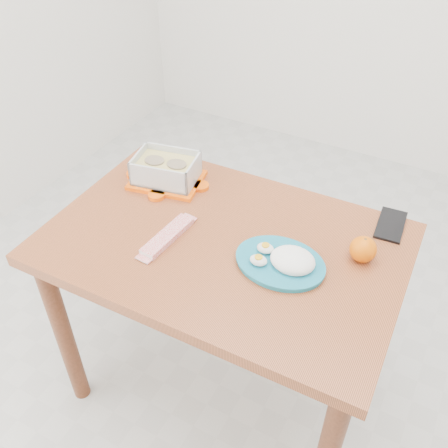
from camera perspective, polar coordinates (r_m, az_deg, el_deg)
The scene contains 7 objects.
ground at distance 2.11m, azimuth 6.93°, elevation -15.99°, with size 3.50×3.50×0.00m, color #B7B7B2.
dining_table at distance 1.57m, azimuth 0.00°, elevation -4.96°, with size 1.07×0.73×0.75m.
food_container at distance 1.71m, azimuth -6.63°, elevation 6.17°, with size 0.27×0.22×0.10m.
orange_fruit at distance 1.45m, azimuth 15.61°, elevation -2.79°, with size 0.08×0.08×0.08m, color orange.
rice_plate at distance 1.40m, azimuth 6.89°, elevation -4.13°, with size 0.26×0.26×0.07m.
candy_bar at distance 1.49m, azimuth -6.48°, elevation -1.38°, with size 0.20×0.05×0.02m, color red.
smartphone at distance 1.61m, azimuth 18.52°, elevation -0.09°, with size 0.08×0.16×0.01m, color black.
Camera 1 is at (0.35, -1.15, 1.74)m, focal length 40.00 mm.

